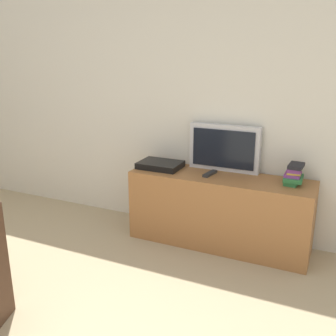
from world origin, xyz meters
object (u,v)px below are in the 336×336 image
at_px(tv_stand, 219,210).
at_px(book_stack, 294,175).
at_px(remote_on_stand, 210,174).
at_px(television, 224,148).
at_px(set_top_box, 160,165).

distance_m(tv_stand, book_stack, 0.74).
relative_size(tv_stand, book_stack, 6.88).
bearing_deg(book_stack, remote_on_stand, -174.97).
bearing_deg(remote_on_stand, book_stack, 5.03).
height_order(tv_stand, television, television).
distance_m(tv_stand, set_top_box, 0.70).
xyz_separation_m(tv_stand, television, (-0.03, 0.19, 0.55)).
bearing_deg(set_top_box, television, 17.32).
bearing_deg(remote_on_stand, set_top_box, 178.48).
bearing_deg(book_stack, television, 168.74).
bearing_deg(set_top_box, remote_on_stand, -1.52).
bearing_deg(set_top_box, book_stack, 2.33).
xyz_separation_m(television, remote_on_stand, (-0.07, -0.19, -0.20)).
bearing_deg(television, tv_stand, -80.37).
bearing_deg(television, set_top_box, -162.68).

